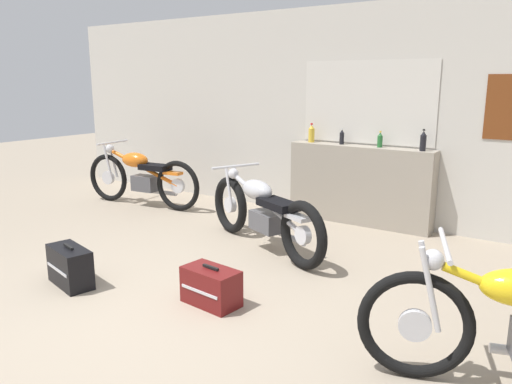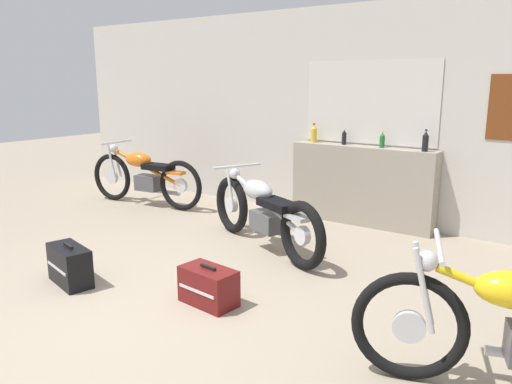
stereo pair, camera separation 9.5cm
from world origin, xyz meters
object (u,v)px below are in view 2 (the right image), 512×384
Objects in this scene: motorcycle_silver at (263,212)px; motorcycle_orange at (145,176)px; bottle_leftmost at (314,134)px; bottle_left_center at (344,137)px; hard_case_darkred at (208,286)px; hard_case_black at (70,265)px; bottle_center at (382,140)px; bottle_right_center at (425,142)px.

motorcycle_silver is 2.67m from motorcycle_orange.
bottle_left_center is at bearing 1.89° from bottle_leftmost.
bottle_leftmost is at bearing 98.59° from motorcycle_silver.
hard_case_black is (-1.33, -0.40, 0.02)m from hard_case_darkred.
hard_case_black is at bearing -115.56° from bottle_center.
bottle_left_center is 0.52m from bottle_center.
bottle_leftmost is 1.22× the size of bottle_left_center.
bottle_left_center is 0.10× the size of motorcycle_orange.
bottle_right_center reaches higher than hard_case_black.
bottle_leftmost is at bearing 102.34° from hard_case_darkred.
bottle_leftmost is 0.96m from bottle_center.
bottle_left_center is 3.18m from hard_case_darkred.
bottle_center is 0.10× the size of motorcycle_orange.
motorcycle_orange reaches higher than motorcycle_silver.
motorcycle_orange is (-2.79, -0.94, -0.67)m from bottle_left_center.
bottle_right_center is 4.02m from motorcycle_orange.
bottle_leftmost is 0.50× the size of hard_case_darkred.
bottle_right_center reaches higher than motorcycle_silver.
bottle_left_center reaches higher than hard_case_darkred.
motorcycle_orange is (-3.86, -0.88, -0.70)m from bottle_right_center.
bottle_center is 0.78× the size of bottle_right_center.
bottle_left_center reaches higher than bottle_center.
motorcycle_orange is at bearing -158.58° from bottle_leftmost.
bottle_center is 0.39× the size of hard_case_darkred.
motorcycle_silver is at bearing 63.89° from hard_case_black.
hard_case_darkred is at bearing -105.96° from bottle_right_center.
bottle_left_center reaches higher than motorcycle_silver.
bottle_left_center is 0.11× the size of motorcycle_silver.
bottle_right_center reaches higher than hard_case_darkred.
bottle_left_center is 1.04× the size of bottle_center.
bottle_left_center is 3.02m from motorcycle_orange.
bottle_right_center is 0.13× the size of motorcycle_silver.
bottle_leftmost is 1.51m from bottle_right_center.
bottle_center is 3.50m from motorcycle_orange.
motorcycle_orange is 3.67× the size of hard_case_black.
bottle_leftmost is 0.13× the size of motorcycle_silver.
motorcycle_orange reaches higher than hard_case_black.
motorcycle_orange is 4.01× the size of hard_case_darkred.
bottle_center reaches higher than hard_case_black.
motorcycle_orange is at bearing 166.02° from motorcycle_silver.
bottle_right_center is at bearing 74.04° from hard_case_darkred.
bottle_left_center reaches higher than motorcycle_orange.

